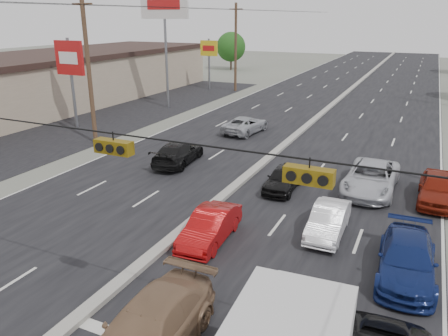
{
  "coord_description": "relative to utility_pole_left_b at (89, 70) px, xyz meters",
  "views": [
    {
      "loc": [
        8.47,
        -8.4,
        8.57
      ],
      "look_at": [
        0.79,
        8.14,
        2.2
      ],
      "focal_mm": 35.0,
      "sensor_mm": 36.0,
      "label": 1
    }
  ],
  "objects": [
    {
      "name": "ground",
      "position": [
        12.5,
        -15.0,
        -5.11
      ],
      "size": [
        200.0,
        200.0,
        0.0
      ],
      "primitive_type": "plane",
      "color": "#606356",
      "rests_on": "ground"
    },
    {
      "name": "road_surface",
      "position": [
        12.5,
        15.0,
        -5.11
      ],
      "size": [
        20.0,
        160.0,
        0.02
      ],
      "primitive_type": "cube",
      "color": "black",
      "rests_on": "ground"
    },
    {
      "name": "center_median",
      "position": [
        12.5,
        15.0,
        -5.01
      ],
      "size": [
        0.5,
        160.0,
        0.2
      ],
      "primitive_type": "cube",
      "color": "gray",
      "rests_on": "ground"
    },
    {
      "name": "strip_mall",
      "position": [
        -13.5,
        10.0,
        -2.81
      ],
      "size": [
        12.0,
        42.0,
        4.6
      ],
      "primitive_type": "cube",
      "color": "tan",
      "rests_on": "ground"
    },
    {
      "name": "parking_lot",
      "position": [
        -4.5,
        10.0,
        -5.11
      ],
      "size": [
        10.0,
        42.0,
        0.02
      ],
      "primitive_type": "cube",
      "color": "black",
      "rests_on": "ground"
    },
    {
      "name": "utility_pole_left_b",
      "position": [
        0.0,
        0.0,
        0.0
      ],
      "size": [
        1.6,
        0.3,
        10.0
      ],
      "color": "#422D1E",
      "rests_on": "ground"
    },
    {
      "name": "utility_pole_left_c",
      "position": [
        0.0,
        25.0,
        0.0
      ],
      "size": [
        1.6,
        0.3,
        10.0
      ],
      "color": "#422D1E",
      "rests_on": "ground"
    },
    {
      "name": "traffic_signals",
      "position": [
        13.9,
        -15.0,
        0.39
      ],
      "size": [
        25.0,
        0.3,
        0.54
      ],
      "color": "black",
      "rests_on": "ground"
    },
    {
      "name": "pole_sign_mid",
      "position": [
        -4.5,
        3.0,
        0.01
      ],
      "size": [
        2.6,
        0.25,
        7.0
      ],
      "color": "slate",
      "rests_on": "ground"
    },
    {
      "name": "pole_sign_billboard",
      "position": [
        -2.0,
        13.0,
        3.76
      ],
      "size": [
        5.0,
        0.25,
        11.0
      ],
      "color": "slate",
      "rests_on": "ground"
    },
    {
      "name": "pole_sign_far",
      "position": [
        -3.5,
        25.0,
        -0.7
      ],
      "size": [
        2.2,
        0.25,
        6.0
      ],
      "color": "slate",
      "rests_on": "ground"
    },
    {
      "name": "tree_left_far",
      "position": [
        -9.5,
        45.0,
        -1.39
      ],
      "size": [
        4.8,
        4.8,
        6.12
      ],
      "color": "#382619",
      "rests_on": "ground"
    },
    {
      "name": "tan_sedan",
      "position": [
        15.2,
        -15.72,
        -4.37
      ],
      "size": [
        2.13,
        5.1,
        1.47
      ],
      "primitive_type": "imported",
      "rotation": [
        0.0,
        0.0,
        0.01
      ],
      "color": "#8A684A",
      "rests_on": "ground"
    },
    {
      "name": "red_sedan",
      "position": [
        13.9,
        -9.49,
        -4.46
      ],
      "size": [
        1.59,
        3.97,
        1.29
      ],
      "primitive_type": "imported",
      "rotation": [
        0.0,
        0.0,
        0.06
      ],
      "color": "#9D090A",
      "rests_on": "ground"
    },
    {
      "name": "queue_car_a",
      "position": [
        14.87,
        -2.98,
        -4.49
      ],
      "size": [
        1.51,
        3.63,
        1.23
      ],
      "primitive_type": "imported",
      "rotation": [
        0.0,
        0.0,
        0.02
      ],
      "color": "black",
      "rests_on": "ground"
    },
    {
      "name": "queue_car_b",
      "position": [
        18.04,
        -6.9,
        -4.49
      ],
      "size": [
        1.37,
        3.75,
        1.23
      ],
      "primitive_type": "imported",
      "rotation": [
        0.0,
        0.0,
        0.02
      ],
      "color": "white",
      "rests_on": "ground"
    },
    {
      "name": "queue_car_c",
      "position": [
        19.0,
        -1.29,
        -4.37
      ],
      "size": [
        2.55,
        5.34,
        1.47
      ],
      "primitive_type": "imported",
      "rotation": [
        0.0,
        0.0,
        -0.02
      ],
      "color": "silver",
      "rests_on": "ground"
    },
    {
      "name": "queue_car_d",
      "position": [
        21.15,
        -8.91,
        -4.44
      ],
      "size": [
        2.07,
        4.69,
        1.34
      ],
      "primitive_type": "imported",
      "rotation": [
        0.0,
        0.0,
        0.04
      ],
      "color": "navy",
      "rests_on": "ground"
    },
    {
      "name": "queue_car_e",
      "position": [
        22.1,
        -1.42,
        -4.38
      ],
      "size": [
        1.74,
        4.26,
        1.45
      ],
      "primitive_type": "imported",
      "rotation": [
        0.0,
        0.0,
        -0.01
      ],
      "color": "maroon",
      "rests_on": "ground"
    },
    {
      "name": "oncoming_near",
      "position": [
        7.75,
        -1.58,
        -4.43
      ],
      "size": [
        2.4,
        4.82,
        1.35
      ],
      "primitive_type": "imported",
      "rotation": [
        0.0,
        0.0,
        3.25
      ],
      "color": "black",
      "rests_on": "ground"
    },
    {
      "name": "oncoming_far",
      "position": [
        8.66,
        7.04,
        -4.47
      ],
      "size": [
        2.63,
        4.79,
        1.27
      ],
      "primitive_type": "imported",
      "rotation": [
        0.0,
        0.0,
        3.03
      ],
      "color": "#A9ABB1",
      "rests_on": "ground"
    }
  ]
}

